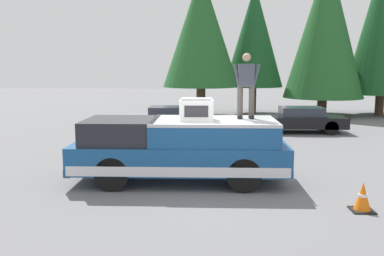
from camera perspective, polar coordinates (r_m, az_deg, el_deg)
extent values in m
plane|color=slate|center=(10.58, 2.42, -8.02)|extent=(90.00, 90.00, 0.00)
cube|color=navy|center=(10.84, -1.68, -3.79)|extent=(2.00, 5.50, 0.70)
cube|color=silver|center=(10.88, -1.68, -4.78)|extent=(2.01, 5.39, 0.24)
cube|color=black|center=(10.92, -9.64, -0.34)|extent=(1.84, 1.87, 0.60)
cube|color=navy|center=(10.70, 3.01, -0.63)|extent=(1.92, 3.19, 0.52)
cube|color=#B7BABF|center=(10.66, 3.02, 0.97)|extent=(1.94, 3.19, 0.08)
cube|color=#232326|center=(11.39, -15.36, -4.88)|extent=(1.96, 0.16, 0.20)
cube|color=#B2B5BA|center=(11.06, 12.43, -5.17)|extent=(1.96, 0.16, 0.20)
cylinder|color=black|center=(10.31, -10.91, -6.18)|extent=(0.30, 0.84, 0.84)
cylinder|color=black|center=(11.93, -9.10, -4.12)|extent=(0.30, 0.84, 0.84)
cylinder|color=black|center=(10.10, 7.14, -6.41)|extent=(0.30, 0.84, 0.84)
cylinder|color=black|center=(11.74, 6.40, -4.27)|extent=(0.30, 0.84, 0.84)
cube|color=white|center=(10.48, 0.63, 2.50)|extent=(0.64, 0.84, 0.52)
cube|color=#2D2D30|center=(10.16, 0.59, 2.30)|extent=(0.01, 0.59, 0.29)
cube|color=#99999E|center=(10.45, 0.64, 4.02)|extent=(0.58, 0.76, 0.04)
cylinder|color=#423D38|center=(10.90, 8.20, 3.49)|extent=(0.15, 0.15, 0.84)
cube|color=black|center=(10.90, 8.18, 1.48)|extent=(0.26, 0.11, 0.08)
cylinder|color=#423D38|center=(10.87, 6.63, 3.51)|extent=(0.15, 0.15, 0.84)
cube|color=black|center=(10.87, 6.61, 1.49)|extent=(0.26, 0.11, 0.08)
cube|color=#474C5B|center=(10.84, 7.49, 7.24)|extent=(0.24, 0.40, 0.58)
sphere|color=tan|center=(10.84, 7.53, 9.61)|extent=(0.22, 0.22, 0.22)
cylinder|color=#474C5B|center=(10.84, 8.80, 7.21)|extent=(0.09, 0.23, 0.58)
cylinder|color=#474C5B|center=(10.79, 6.20, 7.25)|extent=(0.09, 0.23, 0.58)
cube|color=black|center=(19.52, 14.48, 0.86)|extent=(1.64, 4.10, 0.50)
cube|color=#282D38|center=(19.49, 14.82, 2.19)|extent=(1.31, 1.89, 0.42)
cylinder|color=black|center=(18.61, 11.11, 0.04)|extent=(0.20, 0.62, 0.62)
cylinder|color=black|center=(20.02, 10.47, 0.65)|extent=(0.20, 0.62, 0.62)
cylinder|color=black|center=(19.18, 18.63, 0.00)|extent=(0.20, 0.62, 0.62)
cylinder|color=black|center=(20.55, 17.50, 0.60)|extent=(0.20, 0.62, 0.62)
cube|color=gray|center=(19.15, -3.29, 0.97)|extent=(1.64, 4.10, 0.50)
cube|color=#282D38|center=(19.08, -3.01, 2.34)|extent=(1.31, 1.89, 0.42)
cylinder|color=black|center=(18.63, -7.39, 0.14)|extent=(0.20, 0.62, 0.62)
cylinder|color=black|center=(20.03, -6.72, 0.74)|extent=(0.20, 0.62, 0.62)
cylinder|color=black|center=(18.38, 0.45, 0.10)|extent=(0.20, 0.62, 0.62)
cylinder|color=black|center=(19.81, 0.57, 0.71)|extent=(0.20, 0.62, 0.62)
cube|color=black|center=(9.55, 22.35, -10.42)|extent=(0.47, 0.47, 0.03)
cone|color=orange|center=(9.47, 22.45, -8.73)|extent=(0.36, 0.36, 0.62)
cylinder|color=white|center=(9.46, 22.47, -8.55)|extent=(0.19, 0.19, 0.06)
cylinder|color=#4C3826|center=(28.12, 24.40, 2.98)|extent=(0.52, 0.52, 1.30)
cylinder|color=#4C3826|center=(26.58, 17.44, 2.84)|extent=(0.57, 0.57, 1.09)
cone|color=#235B28|center=(26.57, 17.92, 13.14)|extent=(4.73, 4.73, 8.46)
cylinder|color=#4C3826|center=(26.69, 8.36, 3.83)|extent=(0.44, 0.44, 1.71)
cone|color=#194C23|center=(26.66, 8.55, 12.44)|extent=(3.66, 3.66, 6.31)
cylinder|color=#4C3826|center=(24.94, 1.23, 3.67)|extent=(0.54, 0.54, 1.78)
cone|color=#235B28|center=(24.94, 1.26, 13.42)|extent=(4.51, 4.51, 6.70)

